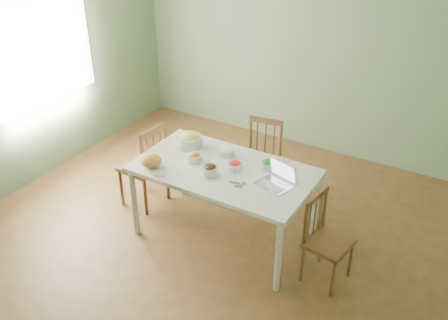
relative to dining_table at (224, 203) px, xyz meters
The scene contains 19 objects.
floor 0.45m from the dining_table, 112.01° to the right, with size 5.00×5.00×0.00m, color #412C1A.
wall_back 2.51m from the dining_table, 91.76° to the left, with size 5.00×0.00×2.70m, color slate.
wall_left 2.74m from the dining_table, behind, with size 0.00×5.00×2.70m, color slate.
window_left 2.78m from the dining_table, behind, with size 0.04×1.60×1.20m, color white.
dining_table is the anchor object (origin of this frame).
chair_far 0.81m from the dining_table, 90.66° to the left, with size 0.42×0.40×0.95m, color #492F17, non-canonical shape.
chair_left 1.10m from the dining_table, behind, with size 0.44×0.42×1.00m, color #492F17, non-canonical shape.
chair_right 1.14m from the dining_table, ahead, with size 0.39×0.37×0.88m, color #492F17, non-canonical shape.
bread_boule 0.86m from the dining_table, 153.48° to the right, with size 0.20×0.20×0.13m, color #AD7B44.
butter_stick 0.76m from the dining_table, 136.55° to the right, with size 0.10×0.03×0.03m, color silver.
bowl_squash 0.76m from the dining_table, 158.88° to the left, with size 0.27×0.27×0.16m, color #E6EF38, non-canonical shape.
bowl_carrot 0.56m from the dining_table, behind, with size 0.15×0.15×0.09m, color orange, non-canonical shape.
bowl_onion 0.53m from the dining_table, 114.94° to the left, with size 0.16×0.16×0.09m, color white, non-canonical shape.
bowl_mushroom 0.49m from the dining_table, 112.86° to the right, with size 0.16×0.16×0.10m, color black, non-canonical shape.
bowl_redpep 0.47m from the dining_table, 24.54° to the left, with size 0.15×0.15×0.09m, color #B00912, non-canonical shape.
bowl_broccoli 0.62m from the dining_table, 31.54° to the left, with size 0.15×0.15×0.09m, color #194618, non-canonical shape.
flatbread 0.70m from the dining_table, 41.50° to the left, with size 0.22×0.22×0.02m, color #BEB38B.
basil_bunch 0.51m from the dining_table, 35.08° to the right, with size 0.18×0.18×0.02m, color #154D14, non-canonical shape.
laptop 0.75m from the dining_table, ahead, with size 0.31×0.26×0.22m, color #BCBCBF, non-canonical shape.
Camera 1 is at (2.17, -3.37, 3.32)m, focal length 39.78 mm.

